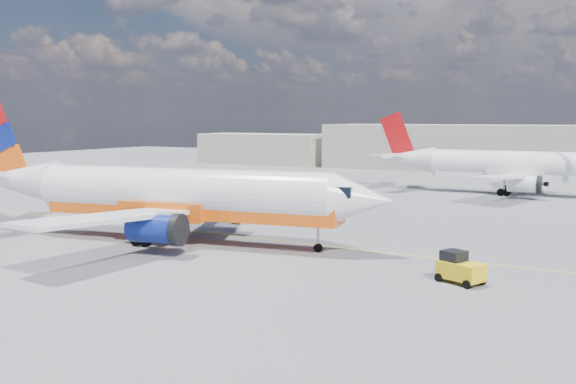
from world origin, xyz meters
The scene contains 8 objects.
ground centered at (0.00, 0.00, 0.00)m, with size 240.00×240.00×0.00m, color #59595E.
taxi_line centered at (0.00, 3.00, 0.01)m, with size 70.00×0.15×0.01m, color yellow.
terminal_main centered at (5.00, 75.00, 4.00)m, with size 70.00×14.00×8.00m, color beige.
terminal_annex centered at (-45.00, 72.00, 3.00)m, with size 26.00×10.00×6.00m, color beige.
main_jet centered at (-7.90, -1.07, 3.52)m, with size 34.99×27.16×10.56m.
second_jet centered at (8.97, 42.44, 3.35)m, with size 33.17×26.21×10.05m.
gse_tug centered at (14.14, -2.63, 0.84)m, with size 2.84×2.36×1.79m.
traffic_cone centered at (-8.86, 2.31, 0.24)m, with size 0.35×0.35×0.49m.
Camera 1 is at (23.19, -37.87, 9.20)m, focal length 40.00 mm.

